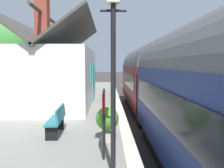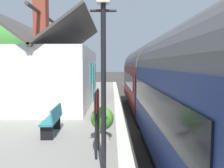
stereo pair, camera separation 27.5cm
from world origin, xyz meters
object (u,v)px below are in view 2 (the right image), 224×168
(station_building, at_px, (55,75))
(bench_mid_platform, at_px, (92,83))
(station_sign_board, at_px, (97,106))
(tree_far_left, at_px, (9,48))
(train, at_px, (163,84))
(lamp_post_platform, at_px, (103,41))
(bench_by_lamp, at_px, (53,119))
(planter_edge_far, at_px, (102,122))

(station_building, xyz_separation_m, bench_mid_platform, (7.98, -1.33, -1.14))
(station_sign_board, bearing_deg, bench_mid_platform, 5.59)
(bench_mid_platform, relative_size, tree_far_left, 0.19)
(train, relative_size, station_building, 2.32)
(tree_far_left, bearing_deg, station_building, -146.45)
(lamp_post_platform, bearing_deg, station_sign_board, 11.31)
(train, xyz_separation_m, station_building, (1.82, 5.56, 0.33))
(station_building, distance_m, bench_by_lamp, 5.69)
(train, xyz_separation_m, bench_by_lamp, (-3.59, 4.25, -0.82))
(train, distance_m, lamp_post_platform, 6.81)
(station_building, relative_size, station_sign_board, 4.89)
(bench_mid_platform, distance_m, station_sign_board, 15.06)
(station_building, xyz_separation_m, tree_far_left, (11.98, 7.95, 2.30))
(planter_edge_far, bearing_deg, train, -32.87)
(station_building, bearing_deg, bench_by_lamp, -166.41)
(lamp_post_platform, relative_size, tree_far_left, 0.50)
(station_building, distance_m, bench_mid_platform, 8.17)
(bench_mid_platform, height_order, lamp_post_platform, lamp_post_platform)
(bench_mid_platform, distance_m, lamp_post_platform, 16.20)
(train, relative_size, lamp_post_platform, 4.72)
(planter_edge_far, distance_m, tree_far_left, 21.24)
(bench_mid_platform, bearing_deg, station_sign_board, -174.41)
(planter_edge_far, distance_m, lamp_post_platform, 2.93)
(station_building, distance_m, lamp_post_platform, 8.60)
(bench_by_lamp, distance_m, station_sign_board, 2.28)
(planter_edge_far, xyz_separation_m, lamp_post_platform, (-2.03, -0.12, 2.11))
(lamp_post_platform, bearing_deg, station_building, 20.56)
(bench_mid_platform, height_order, station_sign_board, station_sign_board)
(station_building, height_order, bench_mid_platform, station_building)
(bench_by_lamp, bearing_deg, train, -49.79)
(station_building, xyz_separation_m, planter_edge_far, (-5.97, -2.88, -1.10))
(bench_mid_platform, xyz_separation_m, lamp_post_platform, (-15.97, -1.67, 2.16))
(planter_edge_far, xyz_separation_m, station_sign_board, (-1.02, 0.08, 0.66))
(bench_by_lamp, distance_m, lamp_post_platform, 3.76)
(station_sign_board, distance_m, tree_far_left, 21.98)
(bench_mid_platform, height_order, planter_edge_far, planter_edge_far)
(bench_by_lamp, relative_size, tree_far_left, 0.19)
(bench_mid_platform, bearing_deg, planter_edge_far, -173.67)
(train, bearing_deg, planter_edge_far, 147.13)
(planter_edge_far, height_order, station_sign_board, station_sign_board)
(planter_edge_far, relative_size, lamp_post_platform, 0.27)
(tree_far_left, bearing_deg, bench_by_lamp, -151.99)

